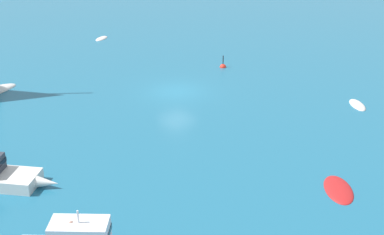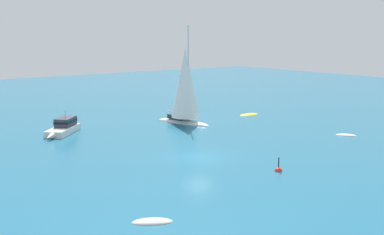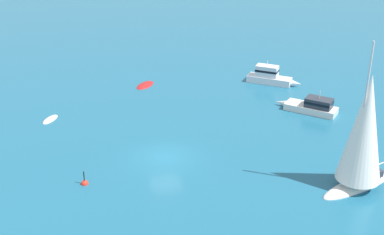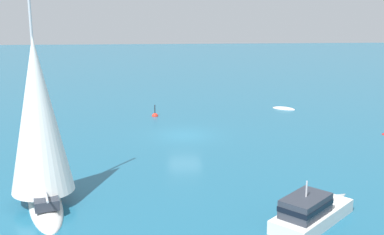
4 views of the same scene
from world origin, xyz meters
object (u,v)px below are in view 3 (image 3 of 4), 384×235
Objects in this scene: rib at (145,85)px; channel_buoy at (85,184)px; dinghy_1 at (50,120)px; cabin_cruiser at (312,106)px; ketch at (364,136)px; launch at (270,76)px.

channel_buoy is (19.08, -8.18, 0.02)m from rib.
rib is 12.27m from dinghy_1.
cabin_cruiser is (11.59, 14.27, 0.63)m from rib.
ketch is at bearing 62.64° from rib.
ketch is at bearing -58.18° from launch.
rib is 1.33× the size of dinghy_1.
channel_buoy is (12.48, 2.16, 0.02)m from dinghy_1.
ketch is (18.16, 21.33, 4.14)m from dinghy_1.
ketch reaches higher than rib.
launch reaches higher than channel_buoy.
dinghy_1 is at bearing -133.01° from launch.
channel_buoy is (-5.67, -19.17, -4.12)m from ketch.
ketch is 2.11× the size of launch.
ketch reaches higher than dinghy_1.
launch is (-3.56, 23.88, 0.80)m from dinghy_1.
rib is at bearing 155.00° from dinghy_1.
ketch reaches higher than cabin_cruiser.
rib is 18.39m from cabin_cruiser.
ketch is 8.57× the size of channel_buoy.
dinghy_1 is at bearing -170.17° from channel_buoy.
launch is at bearing -113.37° from ketch.
cabin_cruiser is (-13.16, 3.29, -3.51)m from ketch.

